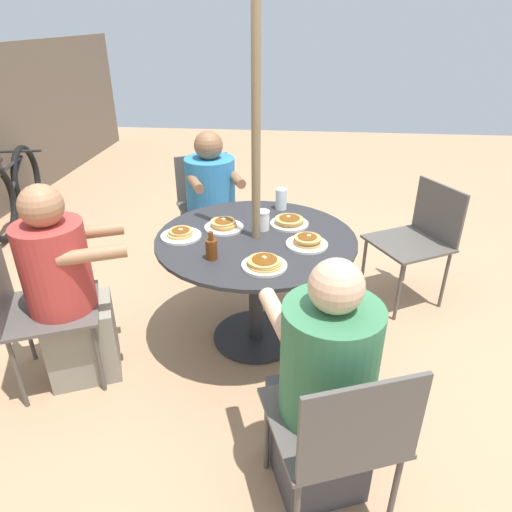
# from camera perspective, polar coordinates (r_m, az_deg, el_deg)

# --- Properties ---
(ground_plane) EXTENTS (12.00, 12.00, 0.00)m
(ground_plane) POSITION_cam_1_polar(r_m,az_deg,el_deg) (2.99, -0.00, -10.03)
(ground_plane) COLOR tan
(patio_table) EXTENTS (1.15, 1.15, 0.71)m
(patio_table) POSITION_cam_1_polar(r_m,az_deg,el_deg) (2.68, -0.00, -0.32)
(patio_table) COLOR #28282B
(patio_table) RESTS_ON ground
(umbrella_pole) EXTENTS (0.05, 0.05, 2.45)m
(umbrella_pole) POSITION_cam_1_polar(r_m,az_deg,el_deg) (2.44, -0.00, 13.36)
(umbrella_pole) COLOR #846B4C
(umbrella_pole) RESTS_ON ground
(patio_chair_north) EXTENTS (0.63, 0.63, 0.84)m
(patio_chair_north) POSITION_cam_1_polar(r_m,az_deg,el_deg) (3.34, 19.69, 2.46)
(patio_chair_north) COLOR #514C47
(patio_chair_north) RESTS_ON ground
(patio_chair_east) EXTENTS (0.62, 0.62, 0.84)m
(patio_chair_east) POSITION_cam_1_polar(r_m,az_deg,el_deg) (3.79, -6.14, 6.93)
(patio_chair_east) COLOR #514C47
(patio_chair_east) RESTS_ON ground
(diner_east) EXTENTS (0.58, 0.53, 1.09)m
(diner_east) POSITION_cam_1_polar(r_m,az_deg,el_deg) (3.63, -5.47, 5.89)
(diner_east) COLOR slate
(diner_east) RESTS_ON ground
(patio_chair_south) EXTENTS (0.61, 0.61, 0.84)m
(patio_chair_south) POSITION_cam_1_polar(r_m,az_deg,el_deg) (2.67, -26.05, -5.45)
(patio_chair_south) COLOR #514C47
(patio_chair_south) RESTS_ON ground
(diner_south) EXTENTS (0.51, 0.59, 1.14)m
(diner_south) POSITION_cam_1_polar(r_m,az_deg,el_deg) (2.63, -22.49, -4.55)
(diner_south) COLOR gray
(diner_south) RESTS_ON ground
(patio_chair_west) EXTENTS (0.60, 0.60, 0.84)m
(patio_chair_west) POSITION_cam_1_polar(r_m,az_deg,el_deg) (1.81, 10.52, -20.52)
(patio_chair_west) COLOR #514C47
(patio_chair_west) RESTS_ON ground
(diner_west) EXTENTS (0.57, 0.50, 1.12)m
(diner_west) POSITION_cam_1_polar(r_m,az_deg,el_deg) (1.91, 8.35, -16.67)
(diner_west) COLOR #3D3D42
(diner_west) RESTS_ON ground
(pancake_plate_a) EXTENTS (0.23, 0.23, 0.06)m
(pancake_plate_a) POSITION_cam_1_polar(r_m,az_deg,el_deg) (2.77, 4.20, 4.30)
(pancake_plate_a) COLOR silver
(pancake_plate_a) RESTS_ON patio_table
(pancake_plate_b) EXTENTS (0.23, 0.23, 0.06)m
(pancake_plate_b) POSITION_cam_1_polar(r_m,az_deg,el_deg) (2.52, 6.40, 1.76)
(pancake_plate_b) COLOR silver
(pancake_plate_b) RESTS_ON patio_table
(pancake_plate_c) EXTENTS (0.23, 0.23, 0.05)m
(pancake_plate_c) POSITION_cam_1_polar(r_m,az_deg,el_deg) (2.29, 1.05, -0.96)
(pancake_plate_c) COLOR silver
(pancake_plate_c) RESTS_ON patio_table
(pancake_plate_d) EXTENTS (0.23, 0.23, 0.06)m
(pancake_plate_d) POSITION_cam_1_polar(r_m,az_deg,el_deg) (2.72, -4.03, 3.84)
(pancake_plate_d) COLOR silver
(pancake_plate_d) RESTS_ON patio_table
(pancake_plate_e) EXTENTS (0.23, 0.23, 0.05)m
(pancake_plate_e) POSITION_cam_1_polar(r_m,az_deg,el_deg) (2.64, -9.39, 2.68)
(pancake_plate_e) COLOR silver
(pancake_plate_e) RESTS_ON patio_table
(syrup_bottle) EXTENTS (0.08, 0.06, 0.15)m
(syrup_bottle) POSITION_cam_1_polar(r_m,az_deg,el_deg) (2.36, -5.59, 0.96)
(syrup_bottle) COLOR #602D0F
(syrup_bottle) RESTS_ON patio_table
(coffee_cup) EXTENTS (0.09, 0.09, 0.12)m
(coffee_cup) POSITION_cam_1_polar(r_m,az_deg,el_deg) (2.68, 0.81, 4.50)
(coffee_cup) COLOR white
(coffee_cup) RESTS_ON patio_table
(drinking_glass_a) EXTENTS (0.07, 0.07, 0.14)m
(drinking_glass_a) POSITION_cam_1_polar(r_m,az_deg,el_deg) (2.99, 3.17, 7.12)
(drinking_glass_a) COLOR silver
(drinking_glass_a) RESTS_ON patio_table
(bicycle) EXTENTS (1.41, 0.47, 0.70)m
(bicycle) POSITION_cam_1_polar(r_m,az_deg,el_deg) (5.02, -28.02, 7.33)
(bicycle) COLOR black
(bicycle) RESTS_ON ground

